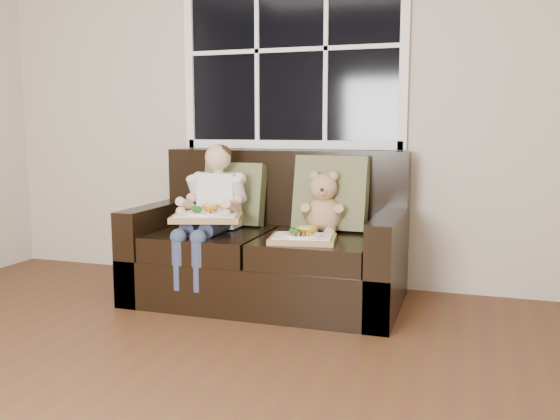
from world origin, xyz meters
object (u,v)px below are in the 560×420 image
(child, at_px, (213,201))
(tray_right, at_px, (303,237))
(tray_left, at_px, (207,216))
(loveseat, at_px, (270,252))
(teddy_bear, at_px, (323,207))

(child, xyz_separation_m, tray_right, (0.66, -0.18, -0.16))
(tray_left, bearing_deg, loveseat, 25.15)
(child, relative_size, tray_right, 2.03)
(teddy_bear, relative_size, tray_right, 0.97)
(loveseat, height_order, tray_right, loveseat)
(loveseat, bearing_deg, tray_left, -138.19)
(child, relative_size, teddy_bear, 2.09)
(teddy_bear, distance_m, tray_right, 0.37)
(tray_right, bearing_deg, loveseat, 126.76)
(loveseat, relative_size, teddy_bear, 4.16)
(loveseat, xyz_separation_m, tray_right, (0.31, -0.30, 0.17))
(child, height_order, tray_left, child)
(loveseat, height_order, child, child)
(teddy_bear, bearing_deg, loveseat, 179.73)
(loveseat, xyz_separation_m, tray_left, (-0.32, -0.28, 0.27))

